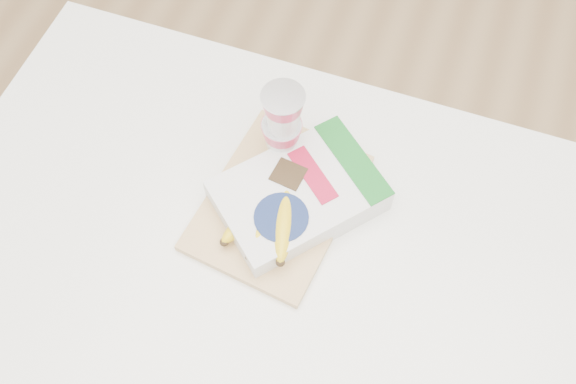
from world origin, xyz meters
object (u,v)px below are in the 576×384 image
object	(u,v)px
table	(270,325)
yogurt_stack	(282,123)
bananas	(272,212)
cereal_box	(299,196)
cutting_board	(278,202)

from	to	relation	value
table	yogurt_stack	world-z (taller)	yogurt_stack
table	yogurt_stack	size ratio (longest dim) A/B	6.93
bananas	cereal_box	xyz separation A→B (m)	(0.03, 0.05, -0.01)
yogurt_stack	cutting_board	bearing A→B (deg)	-75.10
table	cutting_board	bearing A→B (deg)	93.42
cereal_box	table	bearing A→B (deg)	-65.04
cutting_board	table	bearing A→B (deg)	-79.34
cutting_board	bananas	world-z (taller)	bananas
cutting_board	yogurt_stack	distance (m)	0.13
cutting_board	yogurt_stack	xyz separation A→B (m)	(-0.02, 0.09, 0.09)
bananas	yogurt_stack	xyz separation A→B (m)	(-0.03, 0.12, 0.06)
yogurt_stack	cereal_box	distance (m)	0.12
table	bananas	world-z (taller)	bananas
table	bananas	distance (m)	0.44
bananas	table	bearing A→B (deg)	-87.43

